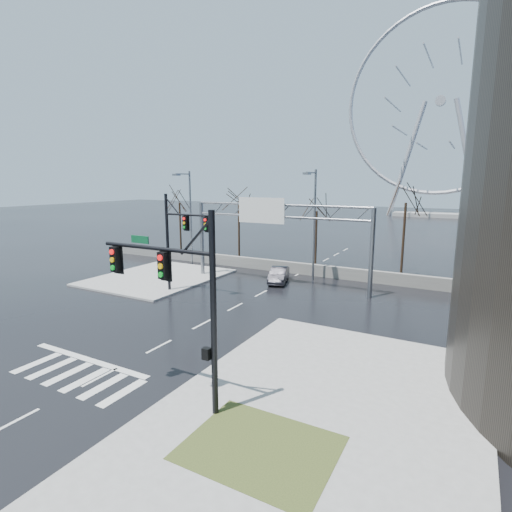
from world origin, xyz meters
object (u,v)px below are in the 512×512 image
Objects in this scene: sign_gantry at (274,226)px; signal_mast_near at (183,291)px; signal_mast_far at (178,234)px; ferris_wheel at (440,109)px; car at (279,275)px.

signal_mast_near is at bearing -73.81° from sign_gantry.
signal_mast_near is 17.03m from signal_mast_far.
car is at bearing -93.87° from ferris_wheel.
car is (-5.34, -78.98, -25.46)m from ferris_wheel.
signal_mast_near reaches higher than car.
signal_mast_far reaches higher than sign_gantry.
signal_mast_far is at bearing -132.47° from sign_gantry.
ferris_wheel is at bearing 86.16° from sign_gantry.
sign_gantry is 3.97× the size of car.
signal_mast_near and signal_mast_far have the same top height.
signal_mast_far is 0.49× the size of sign_gantry.
signal_mast_near is 0.16× the size of ferris_wheel.
signal_mast_far is 0.16× the size of ferris_wheel.
car is at bearing 87.99° from sign_gantry.
signal_mast_near is at bearing -49.74° from signal_mast_far.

